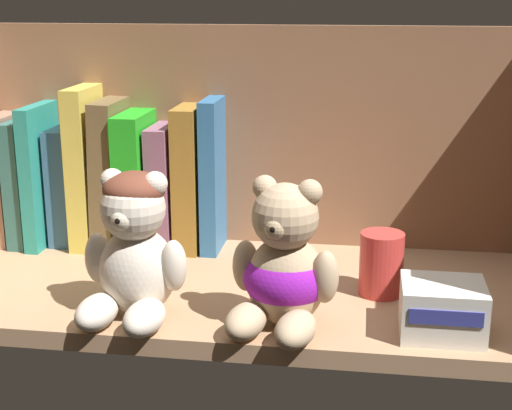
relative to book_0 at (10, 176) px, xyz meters
The scene contains 16 objects.
shelf_board 35.79cm from the book_0, 21.84° to the right, with size 70.01×30.85×2.00cm, color #A87F5B.
shelf_back_panel 32.53cm from the book_0, ahead, with size 72.41×1.20×30.59cm, color #8A5E41.
book_0 is the anchor object (origin of this frame).
book_1 3.06cm from the book_0, ahead, with size 2.28×12.84×16.60cm, color #2D5E58.
book_2 5.58cm from the book_0, ahead, with size 1.80×14.09×18.62cm, color teal.
book_3 8.38cm from the book_0, ahead, with size 2.98×9.19×15.46cm, color #3C5E7D.
book_4 11.72cm from the book_0, ahead, with size 2.60×12.10×20.97cm, color gold.
book_5 14.77cm from the book_0, ahead, with size 2.87×11.86×19.32cm, color brown.
book_6 18.32cm from the book_0, ahead, with size 3.47×13.21×17.82cm, color green.
book_7 21.89cm from the book_0, ahead, with size 2.80×10.99×16.18cm, color #86516A.
book_8 25.28cm from the book_0, ahead, with size 3.10×10.28×18.68cm, color olive.
book_9 28.34cm from the book_0, ahead, with size 2.12×9.78×19.69cm, color #2E669A.
teddy_bear_larger 33.81cm from the book_0, 43.35° to the right, with size 11.45×11.79×15.50cm.
teddy_bear_smaller 46.45cm from the book_0, 30.21° to the right, with size 11.68×12.35×15.39cm.
pillar_candle 51.88cm from the book_0, 15.13° to the right, with size 4.88×4.88×7.13cm, color #C63833.
small_product_box 60.59cm from the book_0, 22.49° to the right, with size 8.11×7.16×5.32cm.
Camera 1 is at (15.69, -80.76, 35.00)cm, focal length 53.14 mm.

